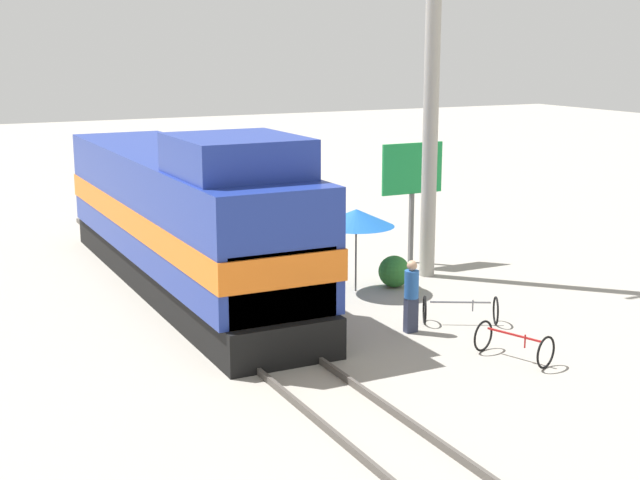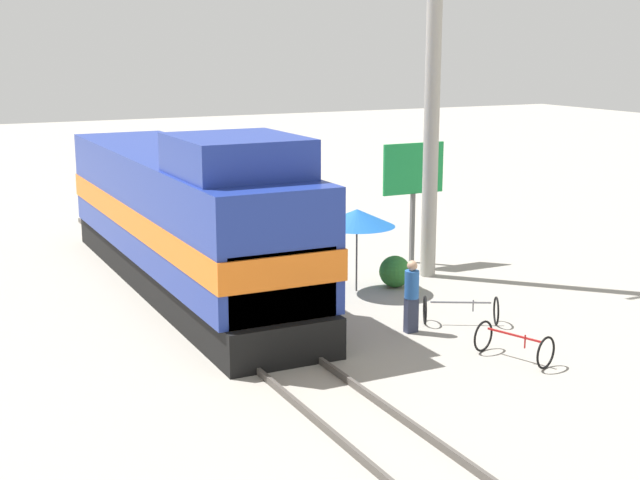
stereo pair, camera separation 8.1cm
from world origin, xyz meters
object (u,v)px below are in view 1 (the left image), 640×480
object	(u,v)px
utility_pole	(432,71)
billboard_sign	(412,175)
bicycle_spare	(514,344)
vendor_umbrella	(356,218)
person_bystander	(411,293)
bicycle	(460,310)
locomotive	(186,220)

from	to	relation	value
utility_pole	billboard_sign	world-z (taller)	utility_pole
billboard_sign	bicycle_spare	size ratio (longest dim) A/B	2.13
vendor_umbrella	person_bystander	distance (m)	3.94
person_bystander	bicycle	xyz separation A→B (m)	(1.41, -0.01, -0.59)
utility_pole	billboard_sign	xyz separation A→B (m)	(0.44, 1.59, -3.18)
person_bystander	bicycle_spare	xyz separation A→B (m)	(0.98, -2.60, -0.59)
locomotive	vendor_umbrella	world-z (taller)	locomotive
billboard_sign	bicycle_spare	bearing A→B (deg)	-107.75
billboard_sign	locomotive	bearing A→B (deg)	-179.72
vendor_umbrella	billboard_sign	distance (m)	3.84
utility_pole	vendor_umbrella	bearing A→B (deg)	-168.71
utility_pole	person_bystander	bearing A→B (deg)	-127.27
locomotive	vendor_umbrella	distance (m)	4.66
vendor_umbrella	locomotive	bearing A→B (deg)	153.34
locomotive	utility_pole	bearing A→B (deg)	-12.77
locomotive	person_bystander	world-z (taller)	locomotive
vendor_umbrella	bicycle_spare	size ratio (longest dim) A/B	1.31
billboard_sign	bicycle_spare	world-z (taller)	billboard_sign
locomotive	utility_pole	size ratio (longest dim) A/B	1.23
person_bystander	bicycle	bearing A→B (deg)	-0.56
vendor_umbrella	bicycle_spare	distance (m)	6.58
utility_pole	vendor_umbrella	world-z (taller)	utility_pole
vendor_umbrella	bicycle	world-z (taller)	vendor_umbrella
bicycle_spare	vendor_umbrella	bearing A→B (deg)	74.11
billboard_sign	bicycle	bearing A→B (deg)	-111.19
utility_pole	bicycle	size ratio (longest dim) A/B	6.21
vendor_umbrella	billboard_sign	world-z (taller)	billboard_sign
vendor_umbrella	bicycle_spare	bearing A→B (deg)	-86.25
billboard_sign	bicycle	world-z (taller)	billboard_sign
utility_pole	vendor_umbrella	size ratio (longest dim) A/B	5.10
utility_pole	bicycle_spare	bearing A→B (deg)	-108.30
bicycle	bicycle_spare	distance (m)	2.63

